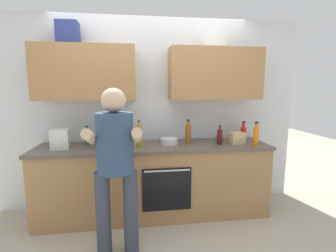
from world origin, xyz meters
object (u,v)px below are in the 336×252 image
person_standing (115,159)px  bottle_vinegar (99,141)px  bottle_hotsauce (243,133)px  grocery_bag_produce (60,139)px  bottle_oil (139,136)px  potted_herb (109,133)px  bottle_juice (256,135)px  bottle_wine (220,137)px  bottle_soda (87,137)px  cup_coffee (136,141)px  mixing_bowl (169,141)px  cup_stoneware (219,139)px  grocery_bag_bread (237,138)px  cup_tea (126,139)px  bottle_syrup (188,134)px

person_standing → bottle_vinegar: bearing=112.0°
bottle_hotsauce → grocery_bag_produce: bottle_hotsauce is taller
bottle_oil → bottle_vinegar: bearing=-169.8°
bottle_vinegar → potted_herb: bearing=51.1°
bottle_juice → bottle_vinegar: bottle_juice is taller
bottle_juice → potted_herb: 1.77m
bottle_wine → bottle_soda: bottle_wine is taller
cup_coffee → mixing_bowl: bearing=-3.3°
bottle_vinegar → bottle_oil: 0.46m
cup_stoneware → grocery_bag_produce: grocery_bag_produce is taller
mixing_bowl → grocery_bag_bread: bearing=-5.3°
person_standing → mixing_bowl: 0.95m
person_standing → bottle_juice: size_ratio=5.49×
bottle_juice → cup_tea: size_ratio=3.51×
bottle_juice → grocery_bag_produce: size_ratio=1.30×
bottle_juice → bottle_oil: bearing=176.1°
bottle_syrup → potted_herb: (-0.96, -0.05, 0.04)m
cup_coffee → bottle_juice: bearing=-8.7°
person_standing → bottle_hotsauce: 1.84m
person_standing → grocery_bag_bread: size_ratio=8.86×
person_standing → bottle_soda: (-0.40, 0.86, 0.05)m
bottle_soda → cup_stoneware: bottle_soda is taller
cup_coffee → mixing_bowl: cup_coffee is taller
person_standing → mixing_bowl: bearing=50.1°
bottle_oil → mixing_bowl: bottle_oil is taller
bottle_wine → bottle_syrup: bottle_syrup is taller
mixing_bowl → bottle_syrup: bearing=-0.5°
bottle_vinegar → bottle_hotsauce: bottle_vinegar is taller
grocery_bag_bread → bottle_wine: bearing=-179.1°
bottle_wine → grocery_bag_bread: (0.23, 0.00, -0.02)m
bottle_vinegar → bottle_juice: bearing=-0.5°
person_standing → potted_herb: size_ratio=5.60×
mixing_bowl → bottle_vinegar: bearing=-167.5°
bottle_vinegar → bottle_syrup: 1.08m
cup_coffee → grocery_bag_bread: (1.26, -0.10, 0.02)m
bottle_vinegar → potted_herb: size_ratio=0.92×
cup_stoneware → mixing_bowl: size_ratio=0.41×
bottle_wine → grocery_bag_produce: bearing=178.8°
bottle_oil → cup_tea: 0.34m
bottle_juice → grocery_bag_bread: 0.23m
bottle_juice → bottle_soda: size_ratio=1.25×
cup_coffee → grocery_bag_produce: bearing=-175.7°
bottle_syrup → mixing_bowl: bearing=179.5°
potted_herb → cup_coffee: bearing=14.2°
bottle_wine → cup_stoneware: (0.03, 0.11, -0.05)m
bottle_syrup → mixing_bowl: 0.26m
bottle_wine → cup_coffee: size_ratio=2.32×
bottle_wine → cup_stoneware: size_ratio=2.75×
cup_stoneware → potted_herb: (-1.38, -0.08, 0.12)m
cup_tea → potted_herb: bearing=-127.8°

